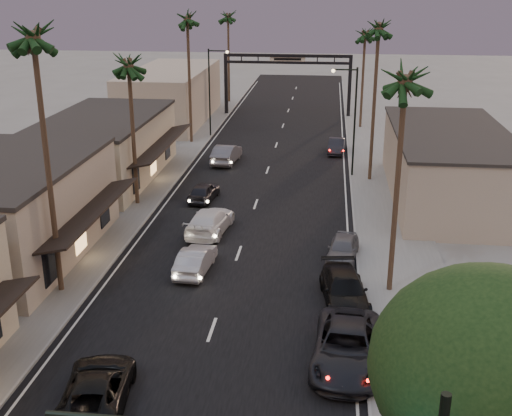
% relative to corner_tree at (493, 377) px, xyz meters
% --- Properties ---
extents(ground, '(200.00, 200.00, 0.00)m').
position_rel_corner_tree_xyz_m(ground, '(-9.48, 32.55, -5.98)').
color(ground, slate).
rests_on(ground, ground).
extents(road, '(14.00, 120.00, 0.02)m').
position_rel_corner_tree_xyz_m(road, '(-9.48, 37.55, -5.97)').
color(road, black).
rests_on(road, ground).
extents(sidewalk_left, '(5.00, 92.00, 0.12)m').
position_rel_corner_tree_xyz_m(sidewalk_left, '(-18.98, 44.55, -5.92)').
color(sidewalk_left, slate).
rests_on(sidewalk_left, ground).
extents(sidewalk_right, '(5.00, 92.00, 0.12)m').
position_rel_corner_tree_xyz_m(sidewalk_right, '(0.02, 44.55, -5.92)').
color(sidewalk_right, slate).
rests_on(sidewalk_right, ground).
extents(storefront_mid, '(8.00, 14.00, 5.50)m').
position_rel_corner_tree_xyz_m(storefront_mid, '(-22.48, 18.55, -3.23)').
color(storefront_mid, gray).
rests_on(storefront_mid, ground).
extents(storefront_far, '(8.00, 16.00, 5.00)m').
position_rel_corner_tree_xyz_m(storefront_far, '(-22.48, 34.55, -3.48)').
color(storefront_far, tan).
rests_on(storefront_far, ground).
extents(storefront_dist, '(8.00, 20.00, 6.00)m').
position_rel_corner_tree_xyz_m(storefront_dist, '(-22.48, 57.55, -2.98)').
color(storefront_dist, gray).
rests_on(storefront_dist, ground).
extents(building_right, '(8.00, 18.00, 5.00)m').
position_rel_corner_tree_xyz_m(building_right, '(4.52, 32.55, -3.48)').
color(building_right, gray).
rests_on(building_right, ground).
extents(corner_tree, '(6.20, 6.20, 8.80)m').
position_rel_corner_tree_xyz_m(corner_tree, '(0.00, 0.00, 0.00)').
color(corner_tree, '#38281C').
rests_on(corner_tree, ground).
extents(arch, '(15.20, 0.40, 7.27)m').
position_rel_corner_tree_xyz_m(arch, '(-9.48, 62.55, -0.45)').
color(arch, black).
rests_on(arch, ground).
extents(streetlight_right, '(2.13, 0.30, 9.00)m').
position_rel_corner_tree_xyz_m(streetlight_right, '(-2.56, 37.55, -0.65)').
color(streetlight_right, black).
rests_on(streetlight_right, ground).
extents(streetlight_left, '(2.13, 0.30, 9.00)m').
position_rel_corner_tree_xyz_m(streetlight_left, '(-16.40, 50.55, -0.65)').
color(streetlight_left, black).
rests_on(streetlight_left, ground).
extents(palm_lb, '(3.20, 3.20, 15.20)m').
position_rel_corner_tree_xyz_m(palm_lb, '(-18.08, 14.55, 7.41)').
color(palm_lb, '#38281C').
rests_on(palm_lb, ground).
extents(palm_lc, '(3.20, 3.20, 12.20)m').
position_rel_corner_tree_xyz_m(palm_lc, '(-18.08, 28.55, 4.49)').
color(palm_lc, '#38281C').
rests_on(palm_lc, ground).
extents(palm_ld, '(3.20, 3.20, 14.20)m').
position_rel_corner_tree_xyz_m(palm_ld, '(-18.08, 47.55, 6.44)').
color(palm_ld, '#38281C').
rests_on(palm_ld, ground).
extents(palm_ra, '(3.20, 3.20, 13.20)m').
position_rel_corner_tree_xyz_m(palm_ra, '(-0.88, 16.55, 5.46)').
color(palm_ra, '#38281C').
rests_on(palm_ra, ground).
extents(palm_rb, '(3.20, 3.20, 14.20)m').
position_rel_corner_tree_xyz_m(palm_rb, '(-0.88, 36.55, 6.44)').
color(palm_rb, '#38281C').
rests_on(palm_rb, ground).
extents(palm_rc, '(3.20, 3.20, 12.20)m').
position_rel_corner_tree_xyz_m(palm_rc, '(-0.88, 56.55, 4.49)').
color(palm_rc, '#38281C').
rests_on(palm_rc, ground).
extents(palm_far, '(3.20, 3.20, 13.20)m').
position_rel_corner_tree_xyz_m(palm_far, '(-17.78, 70.55, 5.46)').
color(palm_far, '#38281C').
rests_on(palm_far, ground).
extents(oncoming_pickup, '(3.15, 5.61, 1.48)m').
position_rel_corner_tree_xyz_m(oncoming_pickup, '(-12.85, 5.43, -5.24)').
color(oncoming_pickup, black).
rests_on(oncoming_pickup, ground).
extents(oncoming_silver, '(1.80, 4.40, 1.42)m').
position_rel_corner_tree_xyz_m(oncoming_silver, '(-11.52, 17.76, -5.27)').
color(oncoming_silver, '#929297').
rests_on(oncoming_silver, ground).
extents(oncoming_white, '(2.81, 5.70, 1.59)m').
position_rel_corner_tree_xyz_m(oncoming_white, '(-11.79, 23.71, -5.18)').
color(oncoming_white, silver).
rests_on(oncoming_white, ground).
extents(oncoming_dgrey, '(2.08, 4.17, 1.37)m').
position_rel_corner_tree_xyz_m(oncoming_dgrey, '(-13.41, 30.01, -5.30)').
color(oncoming_dgrey, black).
rests_on(oncoming_dgrey, ground).
extents(oncoming_grey_far, '(2.22, 5.20, 1.67)m').
position_rel_corner_tree_xyz_m(oncoming_grey_far, '(-13.38, 40.49, -5.15)').
color(oncoming_grey_far, '#56555B').
rests_on(oncoming_grey_far, ground).
extents(curbside_near, '(3.25, 6.27, 1.69)m').
position_rel_corner_tree_xyz_m(curbside_near, '(-3.28, 9.40, -5.13)').
color(curbside_near, black).
rests_on(curbside_near, ground).
extents(curbside_black, '(2.83, 5.50, 1.53)m').
position_rel_corner_tree_xyz_m(curbside_black, '(-3.28, 14.90, -5.22)').
color(curbside_black, black).
rests_on(curbside_black, ground).
extents(curbside_grey, '(2.18, 4.28, 1.39)m').
position_rel_corner_tree_xyz_m(curbside_grey, '(-3.28, 20.40, -5.28)').
color(curbside_grey, '#54555A').
rests_on(curbside_grey, ground).
extents(curbside_far, '(1.69, 4.22, 1.36)m').
position_rel_corner_tree_xyz_m(curbside_far, '(-3.57, 45.09, -5.30)').
color(curbside_far, black).
rests_on(curbside_far, ground).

